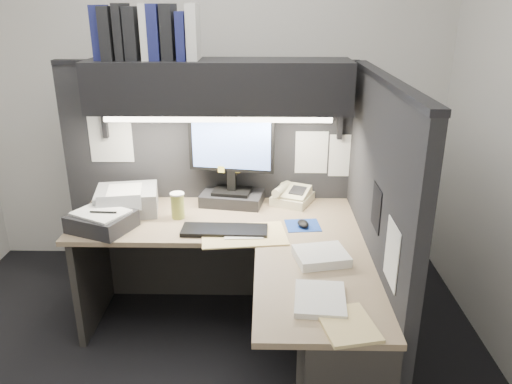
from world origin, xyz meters
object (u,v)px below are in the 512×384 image
keyboard (225,230)px  telephone (293,196)px  desk (269,312)px  coffee_cup (178,206)px  monitor (232,170)px  printer (127,200)px  overhead_shelf (219,86)px  notebook_stack (102,221)px

keyboard → telephone: telephone is taller
desk → keyboard: size_ratio=3.47×
telephone → coffee_cup: 0.75m
keyboard → monitor: bearing=89.3°
monitor → printer: size_ratio=1.59×
monitor → keyboard: (-0.02, -0.43, -0.22)m
keyboard → telephone: 0.61m
desk → telephone: 0.90m
keyboard → overhead_shelf: bearing=98.1°
desk → notebook_stack: notebook_stack is taller
overhead_shelf → keyboard: size_ratio=3.16×
keyboard → coffee_cup: (-0.30, 0.20, 0.06)m
telephone → notebook_stack: 1.20m
overhead_shelf → coffee_cup: 0.76m
telephone → printer: size_ratio=0.65×
coffee_cup → printer: (-0.33, 0.09, -0.00)m
coffee_cup → notebook_stack: bearing=-157.3°
monitor → coffee_cup: monitor is taller
overhead_shelf → notebook_stack: overhead_shelf is taller
coffee_cup → keyboard: bearing=-33.9°
monitor → notebook_stack: bearing=-141.7°
desk → printer: size_ratio=4.62×
monitor → printer: bearing=-158.8°
monitor → telephone: monitor is taller
keyboard → printer: size_ratio=1.33×
telephone → notebook_stack: size_ratio=0.72×
telephone → notebook_stack: bearing=-134.7°
overhead_shelf → printer: overhead_shelf is taller
overhead_shelf → monitor: 0.54m
keyboard → telephone: (0.41, 0.45, 0.03)m
telephone → monitor: bearing=-151.9°
coffee_cup → desk: bearing=-45.5°
coffee_cup → telephone: bearing=19.7°
monitor → printer: (-0.65, -0.13, -0.16)m
telephone → printer: bearing=-146.8°
notebook_stack → monitor: bearing=28.9°
notebook_stack → printer: bearing=73.3°
printer → keyboard: bearing=-35.7°
keyboard → desk: bearing=-53.4°
desk → overhead_shelf: overhead_shelf is taller
coffee_cup → notebook_stack: 0.45m
overhead_shelf → coffee_cup: bearing=-143.5°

